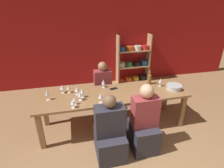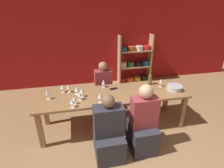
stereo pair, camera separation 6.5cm
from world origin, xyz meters
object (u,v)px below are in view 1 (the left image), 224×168
wine_glass_empty_b (80,94)px  wine_glass_empty_d (77,90)px  wine_glass_white_a (75,99)px  wine_bottle_green (150,79)px  person_near_b (110,135)px  dining_table (113,97)px  shelf_unit (133,63)px  person_far_a (103,92)px  wine_glass_white_c (73,102)px  wine_glass_red_c (101,96)px  wine_glass_empty_c (160,81)px  wine_glass_red_d (47,93)px  wine_glass_red_b (68,87)px  person_near_a (144,126)px  wine_glass_empty_a (62,87)px  wine_glass_red_a (103,82)px  mixing_bowl (174,87)px  cell_phone (114,89)px  wine_glass_white_b (82,91)px

wine_glass_empty_b → wine_glass_empty_d: bearing=101.1°
wine_glass_white_a → wine_glass_empty_d: bearing=81.3°
wine_bottle_green → person_near_b: 1.50m
dining_table → wine_glass_white_a: size_ratio=19.79×
shelf_unit → person_far_a: 1.80m
person_far_a → wine_bottle_green: bearing=152.6°
wine_glass_white_c → wine_glass_red_c: wine_glass_red_c is taller
wine_glass_empty_c → wine_glass_red_d: wine_glass_red_d is taller
wine_glass_white_a → wine_bottle_green: bearing=17.0°
wine_glass_red_b → wine_glass_empty_b: 0.39m
person_near_a → wine_glass_empty_a: bearing=143.6°
wine_glass_empty_a → wine_glass_empty_c: (1.93, -0.15, 0.01)m
wine_glass_red_a → wine_glass_white_c: (-0.62, -0.63, -0.01)m
wine_glass_empty_a → mixing_bowl: bearing=-8.9°
shelf_unit → wine_bottle_green: bearing=-99.4°
wine_glass_red_c → cell_phone: bearing=53.9°
wine_glass_empty_d → cell_phone: 0.73m
wine_glass_white_b → wine_glass_red_c: (0.29, -0.27, 0.01)m
wine_glass_empty_c → wine_glass_empty_a: bearing=175.5°
person_near_a → mixing_bowl: bearing=34.9°
mixing_bowl → person_near_a: size_ratio=0.25×
wine_glass_empty_a → wine_glass_white_c: 0.60m
wine_glass_red_b → person_near_a: (1.16, -0.92, -0.41)m
wine_glass_white_a → wine_glass_red_c: wine_glass_red_c is taller
wine_glass_white_c → person_far_a: person_far_a is taller
dining_table → person_near_b: person_near_b is taller
wine_glass_empty_b → dining_table: bearing=10.3°
dining_table → wine_glass_red_d: wine_glass_red_d is taller
shelf_unit → mixing_bowl: size_ratio=4.86×
wine_glass_red_b → person_far_a: size_ratio=0.14×
mixing_bowl → wine_glass_empty_b: 1.83m
mixing_bowl → person_near_b: bearing=-156.5°
person_near_b → wine_glass_red_d: bearing=141.6°
wine_glass_red_c → wine_bottle_green: bearing=24.7°
wine_glass_red_a → person_near_a: 1.18m
wine_glass_empty_d → person_far_a: 0.94m
wine_glass_red_b → wine_glass_white_a: bearing=-78.2°
person_near_b → wine_glass_red_a: bearing=84.5°
wine_glass_white_c → mixing_bowl: bearing=7.0°
shelf_unit → wine_glass_red_a: 2.15m
shelf_unit → wine_glass_empty_d: shelf_unit is taller
wine_glass_empty_b → person_near_b: person_near_b is taller
wine_glass_empty_b → person_near_b: bearing=-57.2°
dining_table → wine_glass_empty_d: size_ratio=19.09×
person_far_a → person_near_b: (-0.16, -1.42, -0.03)m
wine_glass_white_b → wine_glass_red_a: bearing=35.0°
wine_glass_red_c → person_far_a: bearing=77.7°
shelf_unit → wine_glass_empty_a: shelf_unit is taller
wine_glass_red_b → wine_bottle_green: bearing=0.4°
person_near_a → person_near_b: (-0.57, -0.02, -0.05)m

